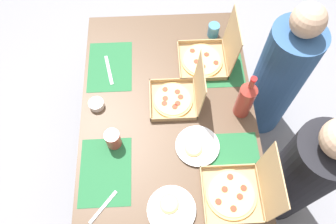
{
  "coord_description": "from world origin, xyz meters",
  "views": [
    {
      "loc": [
        0.86,
        -0.04,
        2.36
      ],
      "look_at": [
        0.0,
        0.0,
        0.74
      ],
      "focal_mm": 35.35,
      "sensor_mm": 36.0,
      "label": 1
    }
  ],
  "objects_px": {
    "plate_near_left": "(171,209)",
    "condiment_bowl": "(96,104)",
    "pizza_box_center": "(208,56)",
    "soda_bottle": "(246,99)",
    "diner_left_seat": "(277,79)",
    "diner_right_seat": "(299,175)",
    "plate_middle": "(197,146)",
    "pizza_box_corner_left": "(178,97)",
    "cup_red": "(213,30)",
    "cup_spare": "(113,139)",
    "pizza_box_corner_right": "(239,192)"
  },
  "relations": [
    {
      "from": "condiment_bowl",
      "to": "diner_left_seat",
      "type": "height_order",
      "value": "diner_left_seat"
    },
    {
      "from": "cup_red",
      "to": "pizza_box_corner_right",
      "type": "bearing_deg",
      "value": 0.59
    },
    {
      "from": "pizza_box_corner_left",
      "to": "cup_red",
      "type": "xyz_separation_m",
      "value": [
        -0.47,
        0.25,
        -0.0
      ]
    },
    {
      "from": "soda_bottle",
      "to": "condiment_bowl",
      "type": "distance_m",
      "value": 0.81
    },
    {
      "from": "pizza_box_center",
      "to": "soda_bottle",
      "type": "height_order",
      "value": "soda_bottle"
    },
    {
      "from": "plate_middle",
      "to": "condiment_bowl",
      "type": "distance_m",
      "value": 0.6
    },
    {
      "from": "diner_left_seat",
      "to": "diner_right_seat",
      "type": "relative_size",
      "value": 1.03
    },
    {
      "from": "cup_spare",
      "to": "diner_right_seat",
      "type": "distance_m",
      "value": 1.08
    },
    {
      "from": "pizza_box_corner_left",
      "to": "pizza_box_corner_right",
      "type": "bearing_deg",
      "value": 25.46
    },
    {
      "from": "diner_right_seat",
      "to": "diner_left_seat",
      "type": "bearing_deg",
      "value": 180.0
    },
    {
      "from": "pizza_box_corner_right",
      "to": "plate_middle",
      "type": "xyz_separation_m",
      "value": [
        -0.26,
        -0.18,
        -0.04
      ]
    },
    {
      "from": "plate_middle",
      "to": "condiment_bowl",
      "type": "height_order",
      "value": "condiment_bowl"
    },
    {
      "from": "pizza_box_corner_left",
      "to": "pizza_box_center",
      "type": "bearing_deg",
      "value": 143.81
    },
    {
      "from": "plate_near_left",
      "to": "diner_right_seat",
      "type": "relative_size",
      "value": 0.21
    },
    {
      "from": "pizza_box_corner_right",
      "to": "plate_near_left",
      "type": "distance_m",
      "value": 0.34
    },
    {
      "from": "plate_near_left",
      "to": "cup_red",
      "type": "height_order",
      "value": "cup_red"
    },
    {
      "from": "plate_middle",
      "to": "cup_red",
      "type": "xyz_separation_m",
      "value": [
        -0.75,
        0.17,
        0.03
      ]
    },
    {
      "from": "soda_bottle",
      "to": "condiment_bowl",
      "type": "relative_size",
      "value": 3.86
    },
    {
      "from": "plate_middle",
      "to": "diner_right_seat",
      "type": "xyz_separation_m",
      "value": [
        0.11,
        0.6,
        -0.24
      ]
    },
    {
      "from": "plate_middle",
      "to": "cup_spare",
      "type": "xyz_separation_m",
      "value": [
        -0.04,
        -0.43,
        0.04
      ]
    },
    {
      "from": "pizza_box_corner_right",
      "to": "diner_left_seat",
      "type": "relative_size",
      "value": 0.27
    },
    {
      "from": "pizza_box_corner_left",
      "to": "plate_near_left",
      "type": "distance_m",
      "value": 0.61
    },
    {
      "from": "pizza_box_corner_right",
      "to": "cup_red",
      "type": "distance_m",
      "value": 1.01
    },
    {
      "from": "cup_spare",
      "to": "condiment_bowl",
      "type": "bearing_deg",
      "value": -155.62
    },
    {
      "from": "pizza_box_corner_left",
      "to": "cup_red",
      "type": "bearing_deg",
      "value": 152.08
    },
    {
      "from": "soda_bottle",
      "to": "diner_left_seat",
      "type": "xyz_separation_m",
      "value": [
        -0.34,
        0.34,
        -0.35
      ]
    },
    {
      "from": "cup_spare",
      "to": "condiment_bowl",
      "type": "distance_m",
      "value": 0.26
    },
    {
      "from": "plate_near_left",
      "to": "condiment_bowl",
      "type": "bearing_deg",
      "value": -146.72
    },
    {
      "from": "cup_red",
      "to": "condiment_bowl",
      "type": "height_order",
      "value": "cup_red"
    },
    {
      "from": "cup_spare",
      "to": "cup_red",
      "type": "relative_size",
      "value": 1.23
    },
    {
      "from": "plate_near_left",
      "to": "diner_left_seat",
      "type": "bearing_deg",
      "value": 138.71
    },
    {
      "from": "pizza_box_corner_right",
      "to": "pizza_box_center",
      "type": "height_order",
      "value": "pizza_box_corner_right"
    },
    {
      "from": "pizza_box_corner_left",
      "to": "cup_red",
      "type": "height_order",
      "value": "pizza_box_corner_left"
    },
    {
      "from": "diner_right_seat",
      "to": "plate_near_left",
      "type": "bearing_deg",
      "value": -74.76
    },
    {
      "from": "diner_left_seat",
      "to": "pizza_box_corner_left",
      "type": "bearing_deg",
      "value": -69.41
    },
    {
      "from": "pizza_box_corner_right",
      "to": "plate_near_left",
      "type": "relative_size",
      "value": 1.36
    },
    {
      "from": "pizza_box_corner_left",
      "to": "plate_middle",
      "type": "bearing_deg",
      "value": 15.92
    },
    {
      "from": "diner_right_seat",
      "to": "cup_spare",
      "type": "bearing_deg",
      "value": -98.4
    },
    {
      "from": "plate_middle",
      "to": "cup_red",
      "type": "relative_size",
      "value": 2.62
    },
    {
      "from": "plate_near_left",
      "to": "diner_right_seat",
      "type": "xyz_separation_m",
      "value": [
        -0.2,
        0.75,
        -0.24
      ]
    },
    {
      "from": "pizza_box_center",
      "to": "plate_near_left",
      "type": "xyz_separation_m",
      "value": [
        0.86,
        -0.26,
        -0.04
      ]
    },
    {
      "from": "pizza_box_center",
      "to": "plate_near_left",
      "type": "relative_size",
      "value": 1.35
    },
    {
      "from": "pizza_box_corner_left",
      "to": "condiment_bowl",
      "type": "distance_m",
      "value": 0.46
    },
    {
      "from": "plate_middle",
      "to": "diner_right_seat",
      "type": "distance_m",
      "value": 0.66
    },
    {
      "from": "pizza_box_corner_right",
      "to": "pizza_box_center",
      "type": "distance_m",
      "value": 0.81
    },
    {
      "from": "pizza_box_center",
      "to": "diner_right_seat",
      "type": "relative_size",
      "value": 0.28
    },
    {
      "from": "plate_middle",
      "to": "plate_near_left",
      "type": "relative_size",
      "value": 0.98
    },
    {
      "from": "pizza_box_center",
      "to": "plate_near_left",
      "type": "bearing_deg",
      "value": -16.97
    },
    {
      "from": "pizza_box_corner_left",
      "to": "pizza_box_center",
      "type": "xyz_separation_m",
      "value": [
        -0.26,
        0.19,
        0.0
      ]
    },
    {
      "from": "pizza_box_center",
      "to": "cup_red",
      "type": "distance_m",
      "value": 0.21
    }
  ]
}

